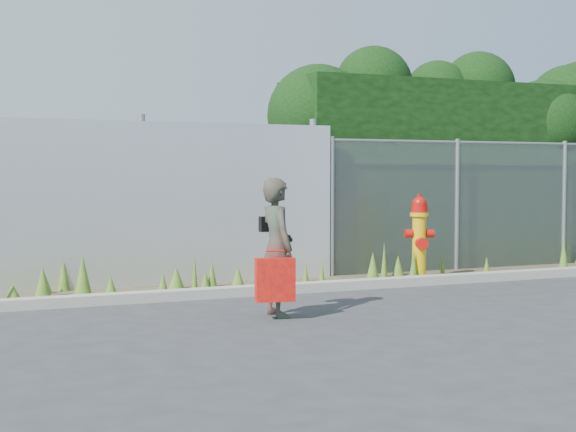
# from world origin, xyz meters

# --- Properties ---
(ground) EXTENTS (80.00, 80.00, 0.00)m
(ground) POSITION_xyz_m (0.00, 0.00, 0.00)
(ground) COLOR #313133
(ground) RESTS_ON ground
(curb) EXTENTS (16.00, 0.22, 0.12)m
(curb) POSITION_xyz_m (0.00, 1.80, 0.06)
(curb) COLOR gray
(curb) RESTS_ON ground
(weed_strip) EXTENTS (16.00, 1.33, 0.55)m
(weed_strip) POSITION_xyz_m (-0.98, 2.44, 0.13)
(weed_strip) COLOR #473B29
(weed_strip) RESTS_ON ground
(corrugated_fence) EXTENTS (8.50, 0.21, 2.30)m
(corrugated_fence) POSITION_xyz_m (-3.25, 3.01, 1.10)
(corrugated_fence) COLOR silver
(corrugated_fence) RESTS_ON ground
(chainlink_fence) EXTENTS (6.50, 0.07, 2.05)m
(chainlink_fence) POSITION_xyz_m (4.25, 3.00, 1.03)
(chainlink_fence) COLOR gray
(chainlink_fence) RESTS_ON ground
(hedge) EXTENTS (7.72, 2.15, 3.62)m
(hedge) POSITION_xyz_m (4.56, 4.03, 1.97)
(hedge) COLOR black
(hedge) RESTS_ON ground
(fire_hydrant) EXTENTS (0.41, 0.37, 1.22)m
(fire_hydrant) POSITION_xyz_m (2.03, 2.19, 0.59)
(fire_hydrant) COLOR #DCAA0B
(fire_hydrant) RESTS_ON ground
(woman) EXTENTS (0.37, 0.54, 1.47)m
(woman) POSITION_xyz_m (-0.87, 0.32, 0.73)
(woman) COLOR #0D563F
(woman) RESTS_ON ground
(red_tote_bag) EXTENTS (0.40, 0.15, 0.53)m
(red_tote_bag) POSITION_xyz_m (-0.98, 0.09, 0.42)
(red_tote_bag) COLOR #A2090E
(black_shoulder_bag) EXTENTS (0.22, 0.09, 0.17)m
(black_shoulder_bag) POSITION_xyz_m (-0.86, 0.56, 0.97)
(black_shoulder_bag) COLOR black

